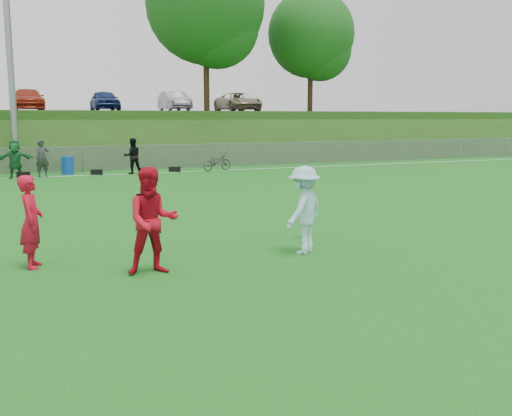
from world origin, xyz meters
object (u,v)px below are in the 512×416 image
bicycle (217,162)px  player_red_left (31,222)px  frisbee (307,207)px  recycling_bin (68,165)px  player_blue (304,210)px  player_red_center (153,221)px

bicycle → player_red_left: bearing=131.2°
frisbee → recycling_bin: size_ratio=0.31×
recycling_bin → player_blue: bearing=-81.4°
player_red_center → bicycle: player_red_center is taller
player_red_left → recycling_bin: size_ratio=1.99×
player_blue → bicycle: (4.27, 17.35, -0.42)m
player_blue → frisbee: 1.42m
frisbee → recycling_bin: 17.65m
player_red_center → bicycle: size_ratio=1.08×
recycling_bin → bicycle: 7.18m
player_red_left → frisbee: player_red_left is taller
player_red_left → player_blue: (4.99, -0.94, 0.03)m
recycling_bin → bicycle: bearing=-9.2°
player_red_center → bicycle: bearing=72.5°
bicycle → recycling_bin: bearing=61.4°
player_red_center → recycling_bin: player_red_center is taller
player_red_center → bicycle: (7.36, 17.67, -0.47)m
player_red_center → recycling_bin: 18.82m
player_red_left → frisbee: (5.71, 0.28, -0.13)m
player_red_left → player_red_center: (1.90, -1.25, 0.09)m
player_red_left → player_red_center: 2.27m
player_red_left → recycling_bin: bearing=2.7°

